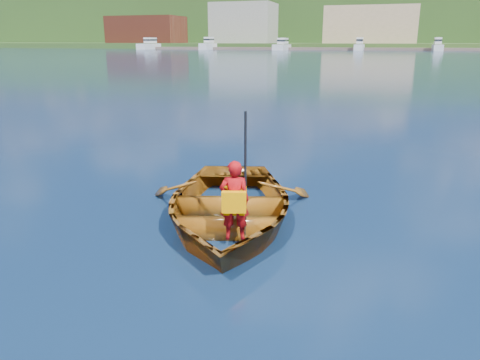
{
  "coord_description": "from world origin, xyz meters",
  "views": [
    {
      "loc": [
        2.71,
        -7.72,
        2.83
      ],
      "look_at": [
        0.6,
        -0.99,
        0.73
      ],
      "focal_mm": 35.0,
      "sensor_mm": 36.0,
      "label": 1
    }
  ],
  "objects_px": {
    "dock": "(399,49)",
    "marina_yachts": "(350,46)",
    "child_paddler": "(235,200)",
    "rowboat": "(228,205)"
  },
  "relations": [
    {
      "from": "marina_yachts",
      "to": "child_paddler",
      "type": "bearing_deg",
      "value": -85.92
    },
    {
      "from": "child_paddler",
      "to": "dock",
      "type": "relative_size",
      "value": 0.01
    },
    {
      "from": "rowboat",
      "to": "marina_yachts",
      "type": "relative_size",
      "value": 0.03
    },
    {
      "from": "rowboat",
      "to": "child_paddler",
      "type": "distance_m",
      "value": 1.0
    },
    {
      "from": "rowboat",
      "to": "child_paddler",
      "type": "xyz_separation_m",
      "value": [
        0.39,
        -0.82,
        0.4
      ]
    },
    {
      "from": "rowboat",
      "to": "marina_yachts",
      "type": "bearing_deg",
      "value": 93.95
    },
    {
      "from": "dock",
      "to": "marina_yachts",
      "type": "xyz_separation_m",
      "value": [
        -14.13,
        -4.69,
        0.97
      ]
    },
    {
      "from": "child_paddler",
      "to": "dock",
      "type": "height_order",
      "value": "child_paddler"
    },
    {
      "from": "child_paddler",
      "to": "rowboat",
      "type": "bearing_deg",
      "value": 115.3
    },
    {
      "from": "child_paddler",
      "to": "dock",
      "type": "bearing_deg",
      "value": 88.55
    }
  ]
}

